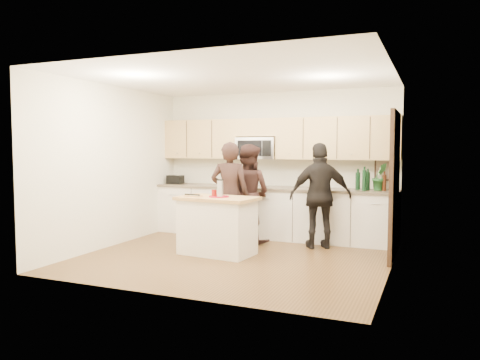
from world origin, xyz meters
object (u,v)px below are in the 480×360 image
at_px(toaster, 175,179).
at_px(woman_right, 320,196).
at_px(woman_center, 248,194).
at_px(island, 217,225).
at_px(woman_left, 230,195).

bearing_deg(toaster, woman_right, -10.01).
bearing_deg(woman_center, island, 97.06).
xyz_separation_m(island, woman_right, (1.38, 1.05, 0.42)).
bearing_deg(woman_center, woman_left, 87.90).
distance_m(toaster, woman_right, 3.11).
height_order(island, toaster, toaster).
height_order(island, woman_right, woman_right).
xyz_separation_m(island, toaster, (-1.68, 1.59, 0.57)).
relative_size(island, woman_center, 0.74).
xyz_separation_m(woman_left, woman_center, (0.13, 0.50, -0.02)).
distance_m(woman_left, woman_center, 0.51).
height_order(toaster, woman_right, woman_right).
bearing_deg(woman_right, woman_left, -6.88).
height_order(island, woman_left, woman_left).
relative_size(woman_left, woman_right, 1.01).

